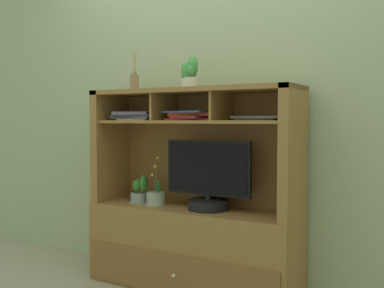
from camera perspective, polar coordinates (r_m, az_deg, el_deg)
The scene contains 10 objects.
back_wall at distance 3.16m, azimuth 2.18°, elevation 8.40°, with size 6.00×0.02×2.80m, color #A0B18A.
media_console at distance 3.02m, azimuth 0.07°, elevation -10.05°, with size 1.41×0.44×1.30m.
tv_monitor at distance 2.90m, azimuth 2.03°, elevation -4.78°, with size 0.58×0.26×0.44m.
potted_orchid at distance 3.09m, azimuth -4.55°, elevation -6.75°, with size 0.14×0.14×0.33m.
potted_fern at distance 3.18m, azimuth -6.57°, elevation -5.99°, with size 0.13×0.13×0.19m.
magazine_stack_left at distance 3.19m, azimuth -6.86°, elevation 3.52°, with size 0.36×0.26×0.06m.
magazine_stack_centre at distance 2.79m, azimuth 8.52°, elevation 3.24°, with size 0.33×0.23×0.03m.
magazine_stack_right at distance 2.96m, azimuth 0.10°, elevation 3.58°, with size 0.34×0.29×0.06m.
diffuser_bottle at distance 3.20m, azimuth -7.22°, elevation 7.69°, with size 0.06×0.06×0.28m.
potted_succulent at distance 2.93m, azimuth -0.26°, elevation 8.89°, with size 0.12×0.12×0.21m.
Camera 1 is at (1.48, -2.54, 1.10)m, focal length 42.65 mm.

